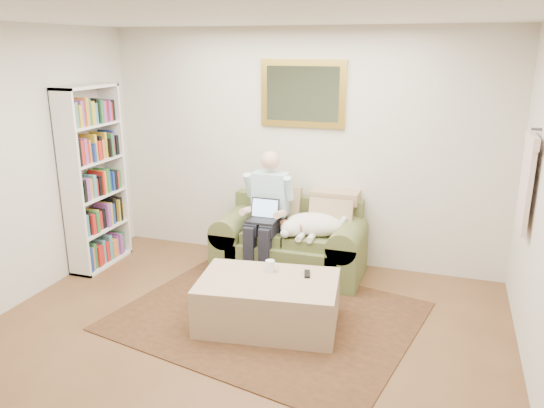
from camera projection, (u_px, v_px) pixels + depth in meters
The scene contains 12 objects.
room_shell at pixel (224, 199), 3.94m from camera, with size 4.51×5.00×2.61m.
rug at pixel (267, 316), 4.88m from camera, with size 2.56×2.05×0.01m, color #302113.
sofa at pixel (290, 248), 5.78m from camera, with size 1.58×0.80×0.95m.
seated_man at pixel (265, 216), 5.61m from camera, with size 0.52×0.74×1.33m, color #8CCCD8, non-canonical shape.
laptop at pixel (263, 215), 5.55m from camera, with size 0.31×0.24×0.22m.
sleeping_dog at pixel (314, 224), 5.53m from camera, with size 0.65×0.41×0.24m, color white, non-canonical shape.
ottoman at pixel (268, 302), 4.68m from camera, with size 1.21×0.77×0.44m, color tan.
coffee_mug at pixel (270, 266), 4.78m from camera, with size 0.08×0.08×0.10m, color white.
tv_remote at pixel (307, 274), 4.71m from camera, with size 0.05×0.15×0.02m, color black.
bookshelf at pixel (94, 179), 5.80m from camera, with size 0.28×0.80×2.00m, color white, non-canonical shape.
wall_mirror at pixel (303, 94), 5.68m from camera, with size 0.94×0.04×0.72m.
hanging_shirt at pixel (527, 177), 4.39m from camera, with size 0.06×0.52×0.90m, color beige, non-canonical shape.
Camera 1 is at (1.54, -3.12, 2.40)m, focal length 35.00 mm.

